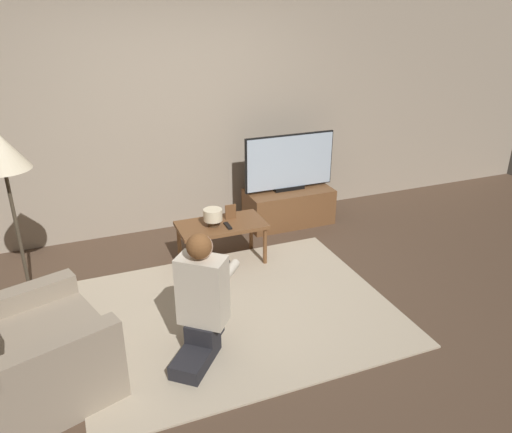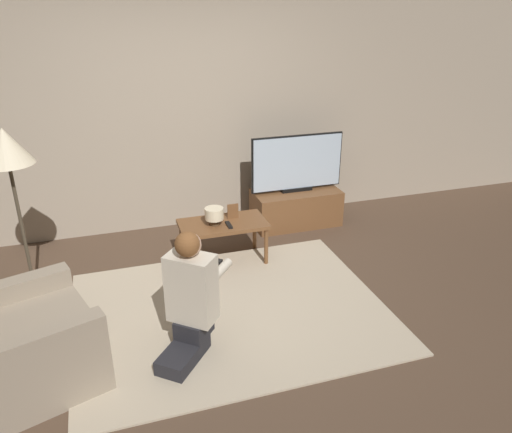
{
  "view_description": "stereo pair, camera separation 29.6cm",
  "coord_description": "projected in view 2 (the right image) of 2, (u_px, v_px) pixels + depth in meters",
  "views": [
    {
      "loc": [
        -1.15,
        -3.31,
        2.42
      ],
      "look_at": [
        0.4,
        0.57,
        0.59
      ],
      "focal_mm": 35.0,
      "sensor_mm": 36.0,
      "label": 1
    },
    {
      "loc": [
        -0.87,
        -3.41,
        2.42
      ],
      "look_at": [
        0.4,
        0.57,
        0.59
      ],
      "focal_mm": 35.0,
      "sensor_mm": 36.0,
      "label": 2
    }
  ],
  "objects": [
    {
      "name": "table_lamp",
      "position": [
        214.0,
        215.0,
        4.74
      ],
      "size": [
        0.18,
        0.18,
        0.17
      ],
      "color": "#4C3823",
      "rests_on": "coffee_table"
    },
    {
      "name": "person_kneeling",
      "position": [
        191.0,
        295.0,
        3.55
      ],
      "size": [
        0.7,
        0.77,
        0.96
      ],
      "rotation": [
        0.0,
        0.0,
        2.45
      ],
      "color": "#232328",
      "rests_on": "rug"
    },
    {
      "name": "ground_plane",
      "position": [
        231.0,
        312.0,
        4.19
      ],
      "size": [
        10.0,
        10.0,
        0.0
      ],
      "primitive_type": "plane",
      "color": "brown"
    },
    {
      "name": "remote",
      "position": [
        229.0,
        225.0,
        4.75
      ],
      "size": [
        0.04,
        0.15,
        0.02
      ],
      "color": "black",
      "rests_on": "coffee_table"
    },
    {
      "name": "coffee_table",
      "position": [
        223.0,
        227.0,
        4.84
      ],
      "size": [
        0.84,
        0.45,
        0.43
      ],
      "color": "brown",
      "rests_on": "ground_plane"
    },
    {
      "name": "rug",
      "position": [
        231.0,
        311.0,
        4.19
      ],
      "size": [
        2.55,
        2.01,
        0.02
      ],
      "color": "#BCAD93",
      "rests_on": "ground_plane"
    },
    {
      "name": "wall_back",
      "position": [
        182.0,
        112.0,
        5.35
      ],
      "size": [
        10.0,
        0.06,
        2.6
      ],
      "color": "tan",
      "rests_on": "ground_plane"
    },
    {
      "name": "floor_lamp",
      "position": [
        7.0,
        155.0,
        3.96
      ],
      "size": [
        0.41,
        0.41,
        1.49
      ],
      "color": "#4C4233",
      "rests_on": "ground_plane"
    },
    {
      "name": "tv",
      "position": [
        297.0,
        163.0,
        5.55
      ],
      "size": [
        1.06,
        0.08,
        0.65
      ],
      "color": "black",
      "rests_on": "tv_stand"
    },
    {
      "name": "tv_stand",
      "position": [
        296.0,
        207.0,
        5.76
      ],
      "size": [
        0.98,
        0.48,
        0.41
      ],
      "color": "brown",
      "rests_on": "ground_plane"
    },
    {
      "name": "armchair",
      "position": [
        18.0,
        346.0,
        3.3
      ],
      "size": [
        1.09,
        1.09,
        0.95
      ],
      "rotation": [
        0.0,
        0.0,
        1.89
      ],
      "color": "gray",
      "rests_on": "ground_plane"
    },
    {
      "name": "picture_frame",
      "position": [
        233.0,
        211.0,
        4.89
      ],
      "size": [
        0.11,
        0.01,
        0.15
      ],
      "color": "brown",
      "rests_on": "coffee_table"
    }
  ]
}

